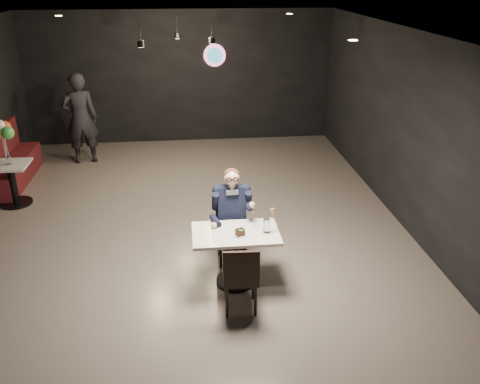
{
  "coord_description": "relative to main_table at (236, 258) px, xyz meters",
  "views": [
    {
      "loc": [
        0.1,
        -7.33,
        3.82
      ],
      "look_at": [
        0.78,
        -1.08,
        1.04
      ],
      "focal_mm": 38.0,
      "sensor_mm": 36.0,
      "label": 1
    }
  ],
  "objects": [
    {
      "name": "side_table",
      "position": [
        -3.61,
        2.85,
        0.02
      ],
      "size": [
        0.63,
        0.63,
        0.79
      ],
      "primitive_type": "cube",
      "color": "white",
      "rests_on": "floor"
    },
    {
      "name": "floor",
      "position": [
        -0.66,
        1.68,
        -0.38
      ],
      "size": [
        9.0,
        9.0,
        0.0
      ],
      "primitive_type": "plane",
      "color": "#6D625B",
      "rests_on": "ground"
    },
    {
      "name": "chair_far",
      "position": [
        0.0,
        0.55,
        0.09
      ],
      "size": [
        0.42,
        0.46,
        0.92
      ],
      "primitive_type": "cube",
      "color": "black",
      "rests_on": "floor"
    },
    {
      "name": "mint_leaf",
      "position": [
        0.05,
        -0.13,
        0.47
      ],
      "size": [
        0.06,
        0.04,
        0.01
      ],
      "primitive_type": "ellipsoid",
      "color": "#2C8938",
      "rests_on": "cake_slice"
    },
    {
      "name": "wafer_cone",
      "position": [
        0.47,
        -0.02,
        0.62
      ],
      "size": [
        0.08,
        0.08,
        0.13
      ],
      "primitive_type": "cone",
      "rotation": [
        0.0,
        0.0,
        0.26
      ],
      "color": "tan",
      "rests_on": "sundae_glass"
    },
    {
      "name": "dessert_plate",
      "position": [
        0.05,
        -0.07,
        0.38
      ],
      "size": [
        0.21,
        0.21,
        0.01
      ],
      "primitive_type": "cylinder",
      "color": "white",
      "rests_on": "main_table"
    },
    {
      "name": "wall_sign",
      "position": [
        0.14,
        6.15,
        1.62
      ],
      "size": [
        0.5,
        0.06,
        0.5
      ],
      "primitive_type": null,
      "color": "pink",
      "rests_on": "floor"
    },
    {
      "name": "seated_man",
      "position": [
        0.0,
        0.55,
        0.34
      ],
      "size": [
        0.6,
        0.8,
        1.44
      ],
      "primitive_type": "cube",
      "color": "black",
      "rests_on": "floor"
    },
    {
      "name": "booth_bench",
      "position": [
        -3.91,
        3.85,
        0.15
      ],
      "size": [
        0.52,
        2.1,
        1.05
      ],
      "primitive_type": "cube",
      "color": "#4F1112",
      "rests_on": "floor"
    },
    {
      "name": "balloon_bunch",
      "position": [
        -3.61,
        2.85,
        0.84
      ],
      "size": [
        0.39,
        0.39,
        0.64
      ],
      "primitive_type": "cube",
      "color": "yellow",
      "rests_on": "balloon_vase"
    },
    {
      "name": "pendant_lights",
      "position": [
        -0.66,
        3.68,
        2.51
      ],
      "size": [
        1.4,
        1.2,
        0.36
      ],
      "primitive_type": "cube",
      "color": "black",
      "rests_on": "floor"
    },
    {
      "name": "balloon_vase",
      "position": [
        -3.61,
        2.85,
        0.45
      ],
      "size": [
        0.09,
        0.09,
        0.14
      ],
      "primitive_type": "cylinder",
      "color": "silver",
      "rests_on": "side_table"
    },
    {
      "name": "main_table",
      "position": [
        0.0,
        0.0,
        0.0
      ],
      "size": [
        1.1,
        0.7,
        0.75
      ],
      "primitive_type": "cube",
      "color": "white",
      "rests_on": "floor"
    },
    {
      "name": "chair_near",
      "position": [
        0.0,
        -0.55,
        0.09
      ],
      "size": [
        0.44,
        0.48,
        0.92
      ],
      "primitive_type": "cube",
      "rotation": [
        0.0,
        0.0,
        -0.05
      ],
      "color": "black",
      "rests_on": "floor"
    },
    {
      "name": "cake_slice",
      "position": [
        0.04,
        -0.1,
        0.42
      ],
      "size": [
        0.13,
        0.11,
        0.07
      ],
      "primitive_type": "cube",
      "rotation": [
        0.0,
        0.0,
        0.35
      ],
      "color": "black",
      "rests_on": "dessert_plate"
    },
    {
      "name": "sundae_glass",
      "position": [
        0.39,
        -0.04,
        0.47
      ],
      "size": [
        0.08,
        0.08,
        0.19
      ],
      "primitive_type": "cylinder",
      "color": "silver",
      "rests_on": "main_table"
    },
    {
      "name": "passerby",
      "position": [
        -2.75,
        4.9,
        0.58
      ],
      "size": [
        0.77,
        0.59,
        1.91
      ],
      "primitive_type": "imported",
      "rotation": [
        0.0,
        0.0,
        3.34
      ],
      "color": "black",
      "rests_on": "floor"
    }
  ]
}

